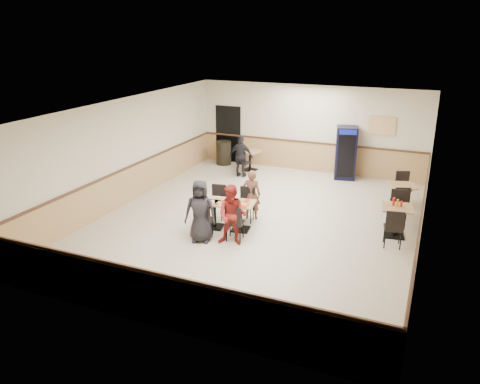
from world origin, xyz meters
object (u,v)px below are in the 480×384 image
at_px(main_table, 227,211).
at_px(side_table_near, 396,217).
at_px(diner_woman_left, 200,211).
at_px(lone_diner, 241,156).
at_px(back_table, 250,157).
at_px(trash_bin, 224,153).
at_px(side_table_far, 402,193).
at_px(diner_man_opposite, 251,195).
at_px(diner_woman_right, 232,215).
at_px(pepsi_cooler, 346,153).

xyz_separation_m(main_table, side_table_near, (3.94, 1.19, 0.02)).
relative_size(diner_woman_left, lone_diner, 1.06).
xyz_separation_m(back_table, trash_bin, (-1.19, 0.35, -0.04)).
relative_size(side_table_near, side_table_far, 0.93).
distance_m(lone_diner, back_table, 0.84).
distance_m(diner_woman_left, side_table_far, 5.77).
distance_m(diner_man_opposite, trash_bin, 5.28).
bearing_deg(side_table_far, back_table, 160.11).
height_order(diner_woman_left, back_table, diner_woman_left).
bearing_deg(side_table_near, diner_man_opposite, -175.15).
distance_m(diner_man_opposite, side_table_far, 4.22).
bearing_deg(diner_woman_right, back_table, 98.39).
distance_m(diner_woman_right, pepsi_cooler, 6.29).
xyz_separation_m(diner_woman_left, side_table_far, (4.20, 3.94, -0.27)).
xyz_separation_m(lone_diner, side_table_far, (5.28, -1.10, -0.23)).
height_order(back_table, trash_bin, trash_bin).
height_order(main_table, pepsi_cooler, pepsi_cooler).
height_order(main_table, diner_woman_right, diner_woman_right).
height_order(diner_man_opposite, pepsi_cooler, pepsi_cooler).
distance_m(diner_woman_right, lone_diner, 5.25).
relative_size(diner_woman_right, side_table_far, 1.67).
bearing_deg(diner_woman_right, side_table_near, 19.94).
bearing_deg(back_table, diner_woman_left, -79.59).
height_order(back_table, pepsi_cooler, pepsi_cooler).
height_order(lone_diner, back_table, lone_diner).
relative_size(main_table, trash_bin, 1.68).
distance_m(diner_woman_right, trash_bin, 6.80).
relative_size(diner_woman_left, side_table_far, 1.73).
relative_size(diner_man_opposite, trash_bin, 1.54).
bearing_deg(side_table_far, diner_woman_left, -136.82).
height_order(diner_man_opposite, side_table_far, diner_man_opposite).
bearing_deg(diner_woman_left, back_table, 84.23).
relative_size(diner_woman_right, side_table_near, 1.79).
bearing_deg(pepsi_cooler, side_table_far, -62.10).
xyz_separation_m(diner_woman_left, diner_man_opposite, (0.59, 1.77, -0.09)).
relative_size(side_table_near, back_table, 1.04).
xyz_separation_m(back_table, pepsi_cooler, (3.27, 0.39, 0.41)).
bearing_deg(pepsi_cooler, diner_woman_right, -116.34).
xyz_separation_m(diner_woman_left, diner_woman_right, (0.77, 0.13, -0.03)).
xyz_separation_m(side_table_near, trash_bin, (-6.50, 4.12, -0.08)).
distance_m(side_table_near, back_table, 6.52).
xyz_separation_m(diner_man_opposite, lone_diner, (-1.67, 3.27, 0.05)).
height_order(diner_man_opposite, side_table_near, diner_man_opposite).
bearing_deg(pepsi_cooler, back_table, 173.63).
xyz_separation_m(side_table_far, back_table, (-5.28, 1.91, -0.01)).
xyz_separation_m(main_table, diner_man_opposite, (0.30, 0.89, 0.18)).
height_order(side_table_near, trash_bin, trash_bin).
bearing_deg(lone_diner, diner_woman_right, 110.20).
distance_m(diner_man_opposite, pepsi_cooler, 4.76).
relative_size(main_table, pepsi_cooler, 0.82).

